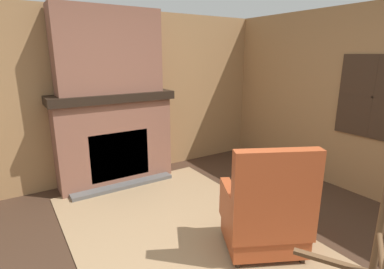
{
  "coord_description": "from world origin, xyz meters",
  "views": [
    {
      "loc": [
        1.66,
        -1.26,
        1.78
      ],
      "look_at": [
        -1.11,
        0.51,
        0.9
      ],
      "focal_mm": 28.0,
      "sensor_mm": 36.0,
      "label": 1
    }
  ],
  "objects_px": {
    "armchair": "(266,215)",
    "firewood_stack": "(290,176)",
    "oil_lamp_vase": "(61,87)",
    "storage_case": "(125,86)"
  },
  "relations": [
    {
      "from": "firewood_stack",
      "to": "oil_lamp_vase",
      "type": "xyz_separation_m",
      "value": [
        -1.36,
        -2.77,
        1.33
      ]
    },
    {
      "from": "armchair",
      "to": "storage_case",
      "type": "height_order",
      "value": "storage_case"
    },
    {
      "from": "firewood_stack",
      "to": "storage_case",
      "type": "relative_size",
      "value": 1.8
    },
    {
      "from": "armchair",
      "to": "storage_case",
      "type": "xyz_separation_m",
      "value": [
        -2.35,
        -0.39,
        0.98
      ]
    },
    {
      "from": "firewood_stack",
      "to": "storage_case",
      "type": "height_order",
      "value": "storage_case"
    },
    {
      "from": "firewood_stack",
      "to": "oil_lamp_vase",
      "type": "distance_m",
      "value": 3.36
    },
    {
      "from": "armchair",
      "to": "firewood_stack",
      "type": "height_order",
      "value": "armchair"
    },
    {
      "from": "firewood_stack",
      "to": "oil_lamp_vase",
      "type": "bearing_deg",
      "value": -116.22
    },
    {
      "from": "oil_lamp_vase",
      "to": "storage_case",
      "type": "xyz_separation_m",
      "value": [
        0.0,
        0.83,
        -0.03
      ]
    },
    {
      "from": "armchair",
      "to": "firewood_stack",
      "type": "distance_m",
      "value": 1.87
    }
  ]
}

